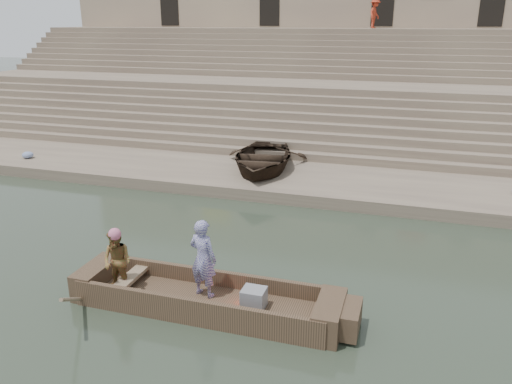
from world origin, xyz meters
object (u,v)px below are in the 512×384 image
at_px(television, 253,298).
at_px(beached_rowboat, 262,158).
at_px(pedestrian, 375,13).
at_px(main_rowboat, 205,304).
at_px(rowing_man, 117,261).
at_px(standing_man, 203,258).

height_order(television, beached_rowboat, beached_rowboat).
relative_size(beached_rowboat, pedestrian, 2.68).
height_order(main_rowboat, pedestrian, pedestrian).
height_order(beached_rowboat, pedestrian, pedestrian).
distance_m(main_rowboat, pedestrian, 23.78).
bearing_deg(beached_rowboat, rowing_man, -100.60).
relative_size(rowing_man, pedestrian, 0.83).
bearing_deg(television, standing_man, 172.20).
height_order(rowing_man, beached_rowboat, rowing_man).
bearing_deg(rowing_man, pedestrian, 87.78).
bearing_deg(pedestrian, beached_rowboat, -174.10).
bearing_deg(beached_rowboat, pedestrian, 72.26).
xyz_separation_m(main_rowboat, standing_man, (-0.08, 0.15, 0.95)).
relative_size(rowing_man, television, 2.92).
relative_size(television, beached_rowboat, 0.11).
xyz_separation_m(standing_man, pedestrian, (1.15, 22.86, 4.95)).
bearing_deg(standing_man, pedestrian, -80.04).
distance_m(rowing_man, pedestrian, 23.95).
xyz_separation_m(television, beached_rowboat, (-2.45, 8.82, 0.43)).
height_order(rowing_man, television, rowing_man).
bearing_deg(main_rowboat, standing_man, 118.15).
bearing_deg(television, main_rowboat, 180.00).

